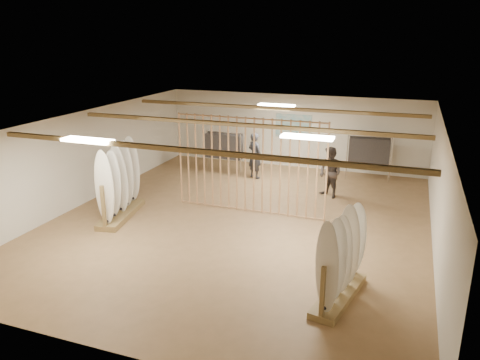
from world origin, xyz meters
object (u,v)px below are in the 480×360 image
(rack_left, at_px, (120,193))
(clothing_rack_a, at_px, (224,146))
(rack_right, at_px, (341,270))
(shopper_b, at_px, (330,169))
(shopper_a, at_px, (255,153))
(clothing_rack_b, at_px, (369,151))

(rack_left, distance_m, clothing_rack_a, 5.19)
(rack_right, height_order, shopper_b, rack_right)
(rack_left, bearing_deg, rack_right, -30.03)
(clothing_rack_a, xyz_separation_m, shopper_a, (1.26, -0.18, -0.10))
(rack_left, xyz_separation_m, shopper_b, (5.27, 3.72, 0.19))
(clothing_rack_a, bearing_deg, shopper_a, -6.02)
(rack_right, bearing_deg, rack_left, 172.22)
(clothing_rack_a, bearing_deg, clothing_rack_b, 13.52)
(rack_left, height_order, shopper_a, rack_left)
(clothing_rack_b, distance_m, shopper_a, 4.02)
(rack_right, xyz_separation_m, shopper_a, (-4.10, 7.11, 0.30))
(rack_right, height_order, clothing_rack_b, rack_right)
(clothing_rack_b, height_order, shopper_a, shopper_a)
(shopper_a, bearing_deg, clothing_rack_a, 19.67)
(clothing_rack_b, distance_m, shopper_b, 2.56)
(clothing_rack_b, xyz_separation_m, shopper_b, (-0.95, -2.38, -0.12))
(shopper_a, bearing_deg, clothing_rack_b, -134.72)
(rack_right, bearing_deg, clothing_rack_b, 103.00)
(rack_right, distance_m, clothing_rack_a, 9.06)
(rack_left, relative_size, shopper_a, 1.23)
(clothing_rack_a, bearing_deg, rack_right, -51.67)
(rack_right, bearing_deg, shopper_a, 131.14)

